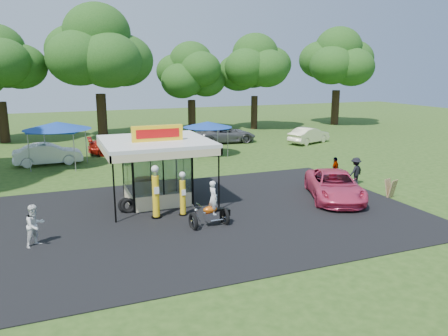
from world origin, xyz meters
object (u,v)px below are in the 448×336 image
Objects in this scene: gas_station_kiosk at (156,169)px; a_frame_sign at (391,188)px; bg_car_a at (48,154)px; bg_car_e at (309,135)px; gas_pump_left at (156,193)px; tent_east at (208,125)px; motorcycle at (212,208)px; kiosk_car at (149,183)px; bg_car_b at (120,145)px; bg_car_d at (226,134)px; bg_car_c at (182,143)px; gas_pump_right at (183,195)px; spectator_west at (35,226)px; tent_west at (57,126)px; spectator_east_b at (335,169)px; pink_sedan at (334,186)px; spectator_east_a at (356,171)px.

a_frame_sign is (12.18, -3.94, -1.27)m from gas_station_kiosk.
bg_car_e is at bearing -88.73° from bg_car_a.
gas_pump_left is at bearing -163.61° from bg_car_a.
tent_east is at bearing 78.81° from bg_car_e.
kiosk_car is at bearing 97.14° from motorcycle.
bg_car_d is at bearing -78.17° from bg_car_b.
bg_car_b is (0.89, 17.18, -0.49)m from gas_pump_left.
gas_station_kiosk reaches higher than bg_car_c.
gas_pump_left is at bearing 169.11° from bg_car_c.
kiosk_car is (-0.64, 4.87, -0.57)m from gas_pump_right.
bg_car_b is 1.30× the size of tent_east.
gas_pump_left is at bearing 176.68° from gas_pump_right.
tent_east is at bearing 61.52° from gas_pump_left.
gas_station_kiosk is 3.11× the size of spectator_west.
bg_car_a is 1.17× the size of bg_car_c.
tent_west reaches higher than spectator_west.
tent_east reaches higher than gas_pump_right.
bg_car_b reaches higher than a_frame_sign.
tent_east is at bearing 90.27° from a_frame_sign.
spectator_east_b is at bearing 0.86° from gas_station_kiosk.
spectator_east_b is at bearing 14.71° from gas_pump_right.
gas_station_kiosk reaches higher than kiosk_car.
gas_pump_right is at bearing -16.97° from spectator_east_b.
gas_pump_right is at bearing -69.06° from tent_west.
tent_west is (0.78, -1.14, 2.18)m from bg_car_a.
kiosk_car is 1.80× the size of spectator_east_b.
pink_sedan is 19.74m from bg_car_b.
bg_car_c is 3.61m from tent_east.
pink_sedan is (9.09, -3.06, -1.02)m from gas_station_kiosk.
kiosk_car is 1.62× the size of spectator_west.
gas_pump_left is at bearing -159.43° from pink_sedan.
spectator_east_a reaches higher than kiosk_car.
spectator_west is at bearing 161.39° from a_frame_sign.
motorcycle is 0.48× the size of bg_car_e.
gas_station_kiosk is at bearing -175.26° from pink_sedan.
a_frame_sign is 0.21× the size of bg_car_a.
gas_station_kiosk is at bearing -179.78° from bg_car_b.
bg_car_e is at bearing 42.82° from gas_pump_right.
motorcycle is at bearing -175.26° from bg_car_b.
a_frame_sign is (10.74, 0.62, -0.34)m from motorcycle.
a_frame_sign is 19.19m from bg_car_c.
bg_car_d is at bearing -76.08° from bg_car_a.
bg_car_c is 1.03× the size of tent_east.
kiosk_car is 0.61× the size of bg_car_e.
gas_station_kiosk is 15.06m from bg_car_c.
motorcycle reaches higher than bg_car_d.
motorcycle is 0.78× the size of kiosk_car.
gas_pump_right is at bearing 155.22° from bg_car_d.
bg_car_c is at bearing 117.32° from tent_east.
spectator_west is (-5.24, -1.50, -0.37)m from gas_pump_left.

